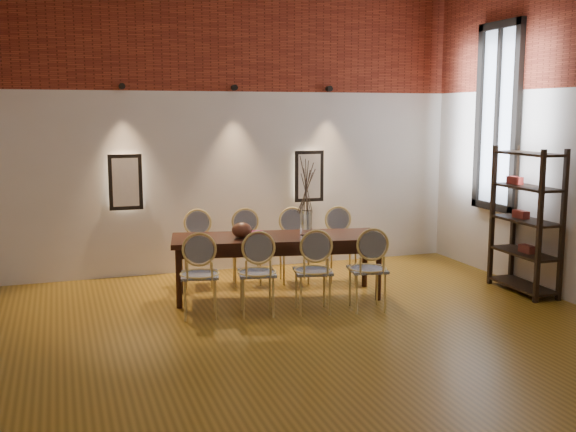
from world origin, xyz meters
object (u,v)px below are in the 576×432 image
object	(u,v)px
chair_near_c	(313,271)
vase	(306,223)
chair_far_c	(294,247)
chair_near_d	(367,269)
dining_table	(277,266)
book	(252,233)
bowl	(242,230)
chair_near_a	(200,275)
chair_near_b	(257,273)
chair_far_a	(198,250)
chair_far_d	(341,246)
shelving_rack	(526,221)
chair_far_b	(247,248)

from	to	relation	value
chair_near_c	vase	distance (m)	0.81
chair_far_c	chair_near_d	bearing A→B (deg)	114.63
dining_table	book	distance (m)	0.51
dining_table	chair_near_d	size ratio (longest dim) A/B	2.66
chair_far_c	bowl	size ratio (longest dim) A/B	3.92
chair_far_c	vase	world-z (taller)	vase
chair_near_a	chair_near_b	world-z (taller)	same
chair_near_c	chair_far_a	distance (m)	1.85
chair_near_a	bowl	size ratio (longest dim) A/B	3.92
chair_near_c	chair_far_c	distance (m)	1.36
chair_near_b	chair_near_c	bearing A→B (deg)	0.00
chair_near_d	book	distance (m)	1.52
chair_far_d	shelving_rack	xyz separation A→B (m)	(1.92, -1.27, 0.43)
chair_near_c	bowl	size ratio (longest dim) A/B	3.92
shelving_rack	chair_far_d	bearing A→B (deg)	148.34
dining_table	bowl	distance (m)	0.63
chair_far_c	shelving_rack	size ratio (longest dim) A/B	0.52
chair_far_c	shelving_rack	world-z (taller)	shelving_rack
vase	dining_table	bearing A→B (deg)	169.24
shelving_rack	chair_near_a	bearing A→B (deg)	177.84
chair_near_d	chair_far_d	size ratio (longest dim) A/B	1.00
dining_table	chair_near_a	xyz separation A→B (m)	(-1.05, -0.49, 0.09)
chair_far_a	book	distance (m)	0.88
chair_far_b	chair_far_c	distance (m)	0.63
chair_far_a	chair_far_c	distance (m)	1.25
vase	bowl	bearing A→B (deg)	172.92
bowl	shelving_rack	distance (m)	3.49
chair_near_b	chair_far_b	world-z (taller)	same
shelving_rack	chair_far_c	bearing A→B (deg)	153.14
chair_far_b	chair_far_d	distance (m)	1.25
vase	bowl	distance (m)	0.78
chair_near_d	chair_far_a	world-z (taller)	same
chair_near_c	chair_near_d	distance (m)	0.63
chair_far_d	shelving_rack	size ratio (longest dim) A/B	0.52
chair_far_d	bowl	bearing A→B (deg)	28.19
dining_table	chair_near_a	distance (m)	1.16
chair_near_c	bowl	world-z (taller)	chair_near_c
chair_far_d	chair_near_c	bearing A→B (deg)	65.37
chair_far_d	book	world-z (taller)	chair_far_d
chair_near_b	shelving_rack	size ratio (longest dim) A/B	0.52
chair_near_b	chair_far_d	distance (m)	1.85
dining_table	chair_far_a	xyz separation A→B (m)	(-0.79, 0.85, 0.09)
chair_far_a	vase	xyz separation A→B (m)	(1.14, -0.91, 0.43)
chair_far_b	bowl	bearing A→B (deg)	81.09
chair_far_d	bowl	xyz separation A→B (m)	(-1.48, -0.46, 0.37)
chair_far_a	bowl	distance (m)	0.97
chair_far_d	bowl	world-z (taller)	chair_far_d
chair_near_a	chair_far_a	distance (m)	1.36
dining_table	chair_near_a	world-z (taller)	chair_near_a
chair_far_a	chair_far_d	bearing A→B (deg)	180.00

